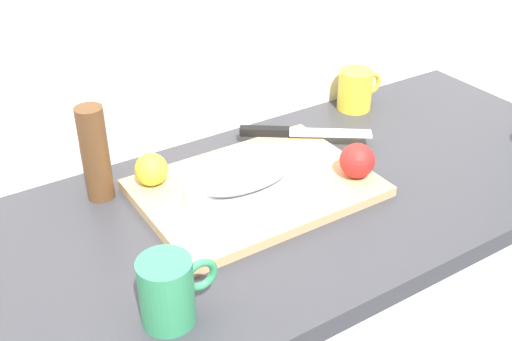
# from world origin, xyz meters

# --- Properties ---
(cutting_board) EXTENTS (0.44, 0.31, 0.02)m
(cutting_board) POSITION_xyz_m (0.24, 0.05, 0.91)
(cutting_board) COLOR tan
(cutting_board) RESTS_ON kitchen_counter
(white_plate) EXTENTS (0.24, 0.24, 0.01)m
(white_plate) POSITION_xyz_m (0.21, 0.03, 0.93)
(white_plate) COLOR white
(white_plate) RESTS_ON cutting_board
(fish_fillet) EXTENTS (0.18, 0.08, 0.04)m
(fish_fillet) POSITION_xyz_m (0.21, 0.03, 0.95)
(fish_fillet) COLOR #999E99
(fish_fillet) RESTS_ON white_plate
(chef_knife) EXTENTS (0.25, 0.19, 0.02)m
(chef_knife) POSITION_xyz_m (0.40, 0.18, 0.93)
(chef_knife) COLOR silver
(chef_knife) RESTS_ON cutting_board
(lemon_0) EXTENTS (0.06, 0.06, 0.06)m
(lemon_0) POSITION_xyz_m (0.07, 0.16, 0.95)
(lemon_0) COLOR yellow
(lemon_0) RESTS_ON cutting_board
(tomato_0) EXTENTS (0.07, 0.07, 0.07)m
(tomato_0) POSITION_xyz_m (0.42, -0.03, 0.95)
(tomato_0) COLOR red
(tomato_0) RESTS_ON cutting_board
(coffee_mug_0) EXTENTS (0.12, 0.08, 0.10)m
(coffee_mug_0) POSITION_xyz_m (0.65, 0.24, 0.95)
(coffee_mug_0) COLOR yellow
(coffee_mug_0) RESTS_ON kitchen_counter
(coffee_mug_2) EXTENTS (0.12, 0.08, 0.11)m
(coffee_mug_2) POSITION_xyz_m (-0.05, -0.17, 0.96)
(coffee_mug_2) COLOR #338C59
(coffee_mug_2) RESTS_ON kitchen_counter
(pepper_mill) EXTENTS (0.05, 0.05, 0.19)m
(pepper_mill) POSITION_xyz_m (-0.02, 0.20, 1.00)
(pepper_mill) COLOR brown
(pepper_mill) RESTS_ON kitchen_counter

